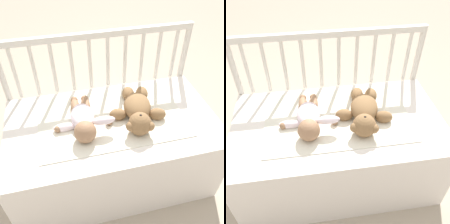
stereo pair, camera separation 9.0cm
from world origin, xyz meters
The scene contains 6 objects.
ground_plane centered at (0.00, 0.00, 0.00)m, with size 12.00×12.00×0.00m, color tan.
crib_mattress centered at (0.00, 0.00, 0.24)m, with size 1.18×0.65×0.49m.
crib_rail centered at (0.00, 0.35, 0.60)m, with size 1.18×0.04×0.86m.
blanket centered at (0.00, 0.03, 0.49)m, with size 0.81×0.50×0.01m.
teddy_bear centered at (0.14, 0.00, 0.54)m, with size 0.32×0.41×0.13m.
baby centered at (-0.16, 0.00, 0.53)m, with size 0.32×0.39×0.11m.
Camera 1 is at (-0.24, -0.97, 1.45)m, focal length 40.00 mm.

